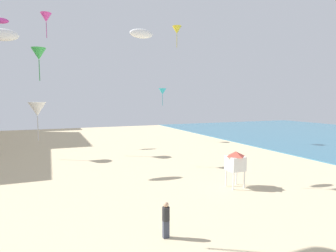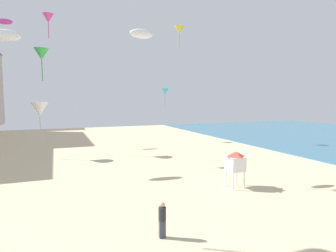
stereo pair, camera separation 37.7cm
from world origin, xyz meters
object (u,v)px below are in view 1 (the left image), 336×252
Objects in this scene: kite_yellow_delta at (177,30)px; kite_magenta_delta_3 at (46,17)px; kite_flyer at (166,218)px; kite_cyan_delta at (162,91)px; kite_magenta_parafoil at (0,21)px; kite_white_delta at (37,109)px; kite_white_parafoil at (2,35)px; lifeguard_stand at (235,161)px; kite_white_parafoil_2 at (141,34)px; kite_green_delta at (39,54)px.

kite_magenta_delta_3 is (-16.82, -6.98, -1.92)m from kite_yellow_delta.
kite_flyer is 30.70m from kite_cyan_delta.
kite_flyer is 37.16m from kite_magenta_parafoil.
kite_flyer is 0.70× the size of kite_magenta_delta_3.
kite_magenta_parafoil is at bearing 110.61° from kite_white_delta.
lifeguard_stand is at bearing -35.79° from kite_white_parafoil.
lifeguard_stand is 1.01× the size of kite_cyan_delta.
kite_white_parafoil_2 is at bearing -54.30° from kite_magenta_delta_3.
kite_white_delta is (-16.63, -7.21, -2.19)m from kite_cyan_delta.
kite_white_parafoil_2 is at bearing -54.89° from kite_white_delta.
kite_white_parafoil is at bearing -82.72° from kite_magenta_parafoil.
kite_yellow_delta reaches higher than kite_magenta_delta_3.
kite_yellow_delta is at bearing 15.90° from kite_white_delta.
lifeguard_stand is 1.30× the size of kite_magenta_parafoil.
kite_white_parafoil_2 is at bearing 151.62° from lifeguard_stand.
kite_green_delta reaches higher than kite_cyan_delta.
kite_magenta_delta_3 is at bearing -157.45° from kite_yellow_delta.
kite_white_parafoil_2 is 19.70m from kite_yellow_delta.
kite_yellow_delta is (1.36, -2.09, 8.49)m from kite_cyan_delta.
lifeguard_stand is at bearing -57.56° from kite_magenta_parafoil.
kite_white_parafoil_2 is at bearing -62.41° from kite_green_delta.
kite_magenta_parafoil is 1.07× the size of kite_white_parafoil_2.
kite_cyan_delta is (18.87, 12.02, -4.08)m from kite_white_parafoil.
kite_green_delta is at bearing 123.89° from kite_flyer.
kite_magenta_delta_3 is at bearing -80.16° from kite_green_delta.
kite_magenta_parafoil is 0.67× the size of kite_yellow_delta.
kite_green_delta is at bearing 137.59° from lifeguard_stand.
lifeguard_stand is 0.70× the size of kite_green_delta.
kite_yellow_delta is (20.23, 9.93, 4.41)m from kite_white_parafoil.
kite_white_parafoil reaches higher than kite_white_parafoil_2.
kite_yellow_delta is (22.30, -6.35, -0.55)m from kite_magenta_parafoil.
kite_white_parafoil_2 is at bearing -116.00° from kite_cyan_delta.
kite_cyan_delta is at bearing 32.49° from kite_white_parafoil.
kite_white_parafoil reaches higher than kite_green_delta.
kite_magenta_delta_3 is at bearing -67.66° from kite_magenta_parafoil.
kite_white_parafoil is 0.71× the size of kite_green_delta.
kite_magenta_parafoil is (-2.08, 16.28, 4.96)m from kite_white_parafoil.
kite_white_parafoil is 1.03× the size of kite_cyan_delta.
kite_flyer is 0.56× the size of kite_yellow_delta.
kite_magenta_delta_3 is 0.59× the size of kite_white_delta.
kite_flyer is at bearing -111.25° from kite_cyan_delta.
kite_flyer is 32.29m from kite_yellow_delta.
kite_magenta_parafoil is 0.49× the size of kite_white_delta.
kite_magenta_delta_3 reaches higher than kite_flyer.
kite_magenta_parafoil reaches higher than kite_flyer.
kite_white_parafoil is (-15.26, 11.00, 9.59)m from lifeguard_stand.
lifeguard_stand is 0.87× the size of kite_yellow_delta.
kite_flyer is at bearing -101.54° from kite_white_parafoil_2.
lifeguard_stand is 25.67m from kite_yellow_delta.
kite_magenta_parafoil is 0.84× the size of kite_magenta_delta_3.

